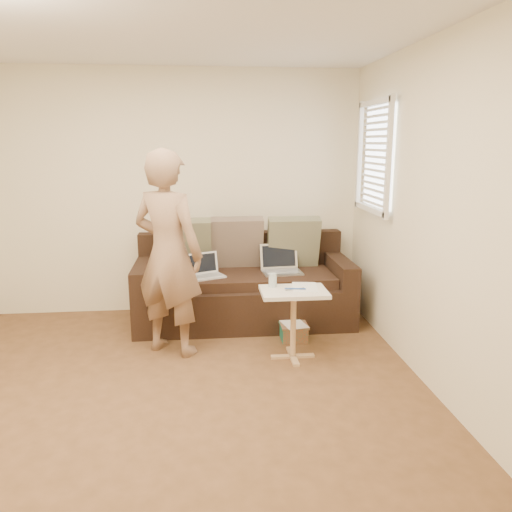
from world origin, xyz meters
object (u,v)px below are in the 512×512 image
striped_box (294,331)px  laptop_silver (282,273)px  sofa (244,282)px  laptop_white (208,277)px  drinking_glass (273,280)px  side_table (293,324)px  person (168,254)px

striped_box → laptop_silver: bearing=93.8°
sofa → laptop_white: 0.41m
drinking_glass → sofa: bearing=101.9°
drinking_glass → striped_box: (0.25, 0.29, -0.59)m
laptop_silver → side_table: 0.95m
laptop_silver → striped_box: bearing=-90.5°
sofa → laptop_white: size_ratio=6.87×
sofa → laptop_silver: size_ratio=5.52×
side_table → laptop_silver: bearing=87.2°
laptop_silver → laptop_white: (-0.77, -0.09, 0.00)m
laptop_silver → striped_box: laptop_silver is taller
person → sofa: bearing=-104.2°
laptop_silver → laptop_white: 0.77m
laptop_silver → side_table: laptop_silver is taller
laptop_white → side_table: bearing=-72.8°
person → striped_box: 1.41m
side_table → drinking_glass: 0.42m
sofa → laptop_silver: (0.39, -0.05, 0.10)m
sofa → striped_box: bearing=-53.3°
sofa → person: 1.12m
laptop_white → person: bearing=-143.3°
laptop_silver → drinking_glass: bearing=-108.8°
laptop_silver → person: bearing=-152.9°
laptop_silver → laptop_white: size_ratio=1.24×
person → side_table: (1.06, -0.25, -0.59)m
sofa → person: size_ratio=1.22×
laptop_white → side_table: 1.13m
laptop_silver → striped_box: (0.03, -0.52, -0.44)m
sofa → drinking_glass: (0.18, -0.87, 0.25)m
striped_box → drinking_glass: bearing=-130.0°
sofa → striped_box: size_ratio=8.54×
laptop_white → person: size_ratio=0.18×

